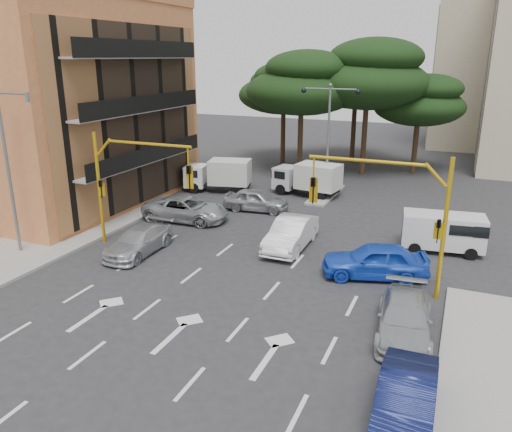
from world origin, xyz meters
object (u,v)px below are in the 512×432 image
(signal_mast_right, at_px, (400,205))
(car_white_hatch, at_px, (291,233))
(street_lamp_left, at_px, (10,163))
(street_lamp_center, at_px, (329,120))
(box_truck_b, at_px, (307,179))
(signal_mast_left, at_px, (126,175))
(box_truck_a, at_px, (218,176))
(car_navy_parked, at_px, (405,402))
(car_silver_parked, at_px, (404,318))
(car_silver_wagon, at_px, (139,241))
(van_white, at_px, (443,233))
(car_blue_compact, at_px, (375,261))
(car_silver_cross_b, at_px, (256,200))
(car_silver_cross_a, at_px, (186,209))

(signal_mast_right, xyz_separation_m, car_white_hatch, (-5.73, 3.14, -3.08))
(street_lamp_left, bearing_deg, street_lamp_center, 56.41)
(box_truck_b, bearing_deg, street_lamp_center, -60.02)
(signal_mast_left, bearing_deg, box_truck_a, 94.39)
(car_navy_parked, bearing_deg, box_truck_b, 112.45)
(box_truck_a, bearing_deg, car_silver_parked, -148.41)
(signal_mast_left, height_order, street_lamp_left, street_lamp_left)
(car_silver_wagon, bearing_deg, box_truck_a, 96.66)
(car_white_hatch, distance_m, car_silver_wagon, 7.89)
(street_lamp_center, height_order, box_truck_b, street_lamp_center)
(car_white_hatch, xyz_separation_m, car_navy_parked, (7.24, -11.39, -0.08))
(car_white_hatch, xyz_separation_m, car_silver_wagon, (-6.94, -3.74, -0.14))
(van_white, bearing_deg, car_white_hatch, -77.52)
(car_blue_compact, xyz_separation_m, box_truck_a, (-13.52, 10.84, 0.40))
(signal_mast_left, distance_m, car_silver_wagon, 3.41)
(car_blue_compact, bearing_deg, car_silver_wagon, -98.21)
(car_silver_cross_b, bearing_deg, car_navy_parked, -151.42)
(street_lamp_left, relative_size, car_silver_cross_a, 1.51)
(car_blue_compact, distance_m, car_silver_cross_b, 11.67)
(car_silver_cross_b, bearing_deg, car_silver_parked, -143.68)
(signal_mast_right, height_order, car_navy_parked, signal_mast_right)
(signal_mast_right, bearing_deg, box_truck_a, 140.43)
(signal_mast_right, bearing_deg, signal_mast_left, 180.00)
(car_white_hatch, height_order, car_silver_parked, car_white_hatch)
(car_silver_cross_b, height_order, car_navy_parked, car_silver_cross_b)
(signal_mast_left, xyz_separation_m, box_truck_b, (5.51, 13.51, -2.68))
(car_silver_cross_a, bearing_deg, car_silver_cross_b, -44.96)
(street_lamp_left, bearing_deg, signal_mast_right, 9.39)
(street_lamp_left, bearing_deg, car_silver_parked, -1.46)
(car_white_hatch, relative_size, car_blue_compact, 1.02)
(car_silver_cross_b, distance_m, car_navy_parked, 20.40)
(car_blue_compact, bearing_deg, car_silver_cross_a, -124.32)
(car_blue_compact, height_order, car_navy_parked, car_blue_compact)
(street_lamp_left, relative_size, car_blue_compact, 1.68)
(signal_mast_left, relative_size, car_navy_parked, 1.38)
(car_blue_compact, relative_size, van_white, 1.18)
(signal_mast_right, bearing_deg, van_white, 74.20)
(signal_mast_right, height_order, car_silver_wagon, signal_mast_right)
(signal_mast_right, bearing_deg, car_white_hatch, 151.25)
(van_white, height_order, box_truck_b, box_truck_b)
(street_lamp_center, xyz_separation_m, box_truck_a, (-7.73, -2.00, -4.22))
(car_silver_cross_a, xyz_separation_m, van_white, (14.83, 0.76, 0.27))
(car_navy_parked, bearing_deg, signal_mast_right, 99.00)
(street_lamp_left, relative_size, box_truck_a, 1.63)
(street_lamp_center, height_order, car_navy_parked, street_lamp_center)
(street_lamp_left, xyz_separation_m, car_silver_cross_a, (4.90, 8.00, -3.99))
(car_silver_cross_a, bearing_deg, car_silver_wagon, -177.99)
(signal_mast_left, distance_m, car_blue_compact, 13.02)
(car_white_hatch, relative_size, van_white, 1.21)
(signal_mast_right, relative_size, car_blue_compact, 1.26)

